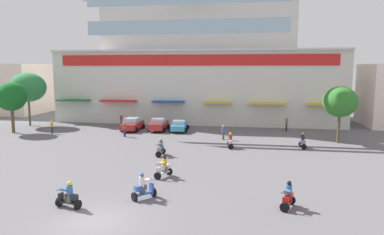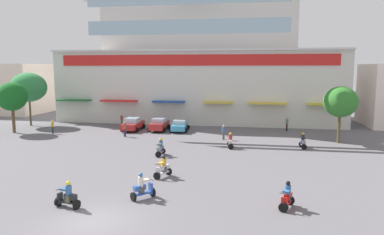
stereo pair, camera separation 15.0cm
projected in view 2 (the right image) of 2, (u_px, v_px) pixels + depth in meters
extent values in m
plane|color=#5F5C60|center=(160.00, 157.00, 30.53)|extent=(128.00, 128.00, 0.00)
cube|color=silver|center=(201.00, 86.00, 53.17)|extent=(39.03, 13.77, 9.70)
cube|color=silver|center=(202.00, 25.00, 52.62)|extent=(26.16, 12.39, 8.02)
cube|color=red|center=(193.00, 60.00, 45.88)|extent=(35.91, 0.12, 1.39)
cube|color=silver|center=(193.00, 50.00, 45.67)|extent=(39.03, 0.70, 0.24)
cube|color=#216630|center=(74.00, 100.00, 48.90)|extent=(4.66, 1.10, 0.20)
cube|color=red|center=(119.00, 101.00, 47.82)|extent=(4.97, 1.10, 0.20)
cube|color=#1E458F|center=(169.00, 102.00, 46.68)|extent=(4.23, 1.10, 0.20)
cube|color=gold|center=(218.00, 103.00, 45.59)|extent=(3.72, 1.10, 0.20)
cube|color=gold|center=(268.00, 103.00, 44.55)|extent=(4.76, 1.10, 0.20)
cube|color=gold|center=(327.00, 104.00, 43.38)|extent=(4.52, 1.10, 0.20)
cube|color=#99B7C6|center=(185.00, 27.00, 40.04)|extent=(23.02, 0.08, 1.60)
cube|color=beige|center=(9.00, 89.00, 59.89)|extent=(11.61, 8.81, 8.17)
cylinder|color=brown|center=(14.00, 120.00, 41.92)|extent=(0.35, 0.35, 3.09)
ellipsoid|color=#165E1F|center=(12.00, 97.00, 41.55)|extent=(3.31, 3.59, 3.30)
cylinder|color=brown|center=(339.00, 128.00, 36.17)|extent=(0.28, 0.28, 3.02)
ellipsoid|color=#2D7028|center=(340.00, 102.00, 35.80)|extent=(3.35, 3.65, 3.08)
cylinder|color=brown|center=(30.00, 113.00, 47.08)|extent=(0.25, 0.25, 3.42)
ellipsoid|color=#2E7D42|center=(29.00, 87.00, 46.62)|extent=(4.65, 4.33, 3.78)
cube|color=#A82322|center=(133.00, 125.00, 43.60)|extent=(1.80, 4.21, 0.71)
cube|color=#A0C1D2|center=(133.00, 120.00, 43.51)|extent=(1.54, 2.11, 0.57)
cylinder|color=black|center=(130.00, 126.00, 45.05)|extent=(0.60, 0.17, 0.60)
cylinder|color=black|center=(143.00, 126.00, 44.77)|extent=(0.60, 0.17, 0.60)
cylinder|color=black|center=(122.00, 129.00, 42.51)|extent=(0.60, 0.17, 0.60)
cylinder|color=black|center=(137.00, 130.00, 42.23)|extent=(0.60, 0.17, 0.60)
cube|color=#AD2725|center=(159.00, 125.00, 43.41)|extent=(1.70, 3.85, 0.78)
cube|color=#9FAEC5|center=(159.00, 120.00, 43.32)|extent=(1.45, 1.93, 0.47)
cylinder|color=black|center=(155.00, 126.00, 44.76)|extent=(0.60, 0.17, 0.60)
cylinder|color=black|center=(168.00, 127.00, 44.49)|extent=(0.60, 0.17, 0.60)
cylinder|color=black|center=(150.00, 130.00, 42.43)|extent=(0.60, 0.17, 0.60)
cylinder|color=black|center=(164.00, 130.00, 42.16)|extent=(0.60, 0.17, 0.60)
cube|color=#3A95C3|center=(180.00, 126.00, 43.04)|extent=(1.97, 3.99, 0.62)
cube|color=#A3B3C2|center=(180.00, 122.00, 42.97)|extent=(1.58, 2.04, 0.46)
cylinder|color=black|center=(174.00, 127.00, 44.33)|extent=(0.61, 0.21, 0.60)
cylinder|color=black|center=(187.00, 127.00, 44.19)|extent=(0.61, 0.21, 0.60)
cylinder|color=black|center=(171.00, 130.00, 41.97)|extent=(0.61, 0.21, 0.60)
cylinder|color=black|center=(185.00, 130.00, 41.83)|extent=(0.61, 0.21, 0.60)
cylinder|color=black|center=(157.00, 176.00, 24.38)|extent=(0.53, 0.34, 0.52)
cylinder|color=black|center=(169.00, 171.00, 25.47)|extent=(0.53, 0.34, 0.52)
cube|color=silver|center=(163.00, 173.00, 24.92)|extent=(0.72, 1.18, 0.10)
cube|color=silver|center=(165.00, 167.00, 25.07)|extent=(0.57, 0.80, 0.28)
cube|color=silver|center=(158.00, 172.00, 24.46)|extent=(0.35, 0.26, 0.67)
cylinder|color=black|center=(158.00, 165.00, 24.36)|extent=(0.49, 0.24, 0.04)
cube|color=#524B4C|center=(164.00, 169.00, 24.99)|extent=(0.41, 0.38, 0.36)
cylinder|color=gold|center=(164.00, 163.00, 24.93)|extent=(0.42, 0.42, 0.57)
sphere|color=black|center=(164.00, 157.00, 24.88)|extent=(0.25, 0.25, 0.25)
cube|color=gold|center=(161.00, 163.00, 24.69)|extent=(0.49, 0.54, 0.10)
cylinder|color=black|center=(230.00, 144.00, 34.75)|extent=(0.53, 0.21, 0.52)
cylinder|color=black|center=(231.00, 147.00, 33.43)|extent=(0.53, 0.21, 0.52)
cube|color=silver|center=(230.00, 145.00, 34.08)|extent=(0.43, 1.20, 0.10)
cube|color=silver|center=(230.00, 141.00, 33.79)|extent=(0.40, 0.78, 0.28)
cube|color=silver|center=(230.00, 142.00, 34.59)|extent=(0.34, 0.18, 0.66)
cylinder|color=black|center=(230.00, 136.00, 34.54)|extent=(0.52, 0.10, 0.04)
cube|color=#444039|center=(230.00, 142.00, 33.92)|extent=(0.35, 0.32, 0.36)
cylinder|color=maroon|center=(230.00, 138.00, 33.85)|extent=(0.36, 0.36, 0.54)
sphere|color=gold|center=(231.00, 134.00, 33.80)|extent=(0.25, 0.25, 0.25)
cube|color=maroon|center=(230.00, 137.00, 34.14)|extent=(0.40, 0.48, 0.10)
cylinder|color=black|center=(304.00, 147.00, 33.36)|extent=(0.53, 0.18, 0.52)
cylinder|color=black|center=(302.00, 144.00, 34.51)|extent=(0.53, 0.18, 0.52)
cube|color=gray|center=(303.00, 145.00, 33.93)|extent=(0.35, 1.04, 0.10)
cube|color=gray|center=(302.00, 141.00, 34.08)|extent=(0.34, 0.67, 0.28)
cube|color=gray|center=(304.00, 144.00, 33.45)|extent=(0.33, 0.16, 0.68)
cylinder|color=black|center=(304.00, 139.00, 33.35)|extent=(0.52, 0.07, 0.04)
cube|color=#2D2651|center=(303.00, 142.00, 34.01)|extent=(0.34, 0.30, 0.36)
cylinder|color=#2F2538|center=(303.00, 137.00, 33.94)|extent=(0.34, 0.34, 0.53)
sphere|color=gold|center=(303.00, 134.00, 33.89)|extent=(0.25, 0.25, 0.25)
cube|color=#2F2538|center=(303.00, 138.00, 33.69)|extent=(0.37, 0.46, 0.10)
cylinder|color=black|center=(283.00, 208.00, 18.88)|extent=(0.54, 0.32, 0.52)
cylinder|color=black|center=(290.00, 200.00, 19.92)|extent=(0.54, 0.32, 0.52)
cube|color=red|center=(287.00, 203.00, 19.39)|extent=(0.64, 1.11, 0.10)
cube|color=red|center=(288.00, 196.00, 19.53)|extent=(0.52, 0.75, 0.28)
cube|color=red|center=(284.00, 203.00, 18.95)|extent=(0.35, 0.24, 0.64)
cylinder|color=black|center=(284.00, 194.00, 18.86)|extent=(0.50, 0.22, 0.04)
cube|color=#2A243D|center=(288.00, 198.00, 19.47)|extent=(0.40, 0.37, 0.36)
cylinder|color=#33608F|center=(288.00, 190.00, 19.40)|extent=(0.41, 0.41, 0.57)
sphere|color=black|center=(288.00, 183.00, 19.35)|extent=(0.25, 0.25, 0.25)
cube|color=#33608F|center=(286.00, 191.00, 19.17)|extent=(0.47, 0.53, 0.10)
cylinder|color=black|center=(153.00, 192.00, 21.25)|extent=(0.48, 0.46, 0.52)
cylinder|color=black|center=(133.00, 197.00, 20.47)|extent=(0.48, 0.46, 0.52)
cube|color=#2D52A2|center=(143.00, 193.00, 20.85)|extent=(0.97, 1.03, 0.10)
cube|color=#2D52A2|center=(139.00, 188.00, 20.66)|extent=(0.71, 0.73, 0.28)
cube|color=#2D52A2|center=(151.00, 189.00, 21.14)|extent=(0.33, 0.32, 0.69)
cylinder|color=black|center=(151.00, 179.00, 21.08)|extent=(0.41, 0.38, 0.04)
cube|color=#494943|center=(141.00, 189.00, 20.74)|extent=(0.43, 0.42, 0.36)
cylinder|color=silver|center=(141.00, 182.00, 20.67)|extent=(0.45, 0.45, 0.57)
sphere|color=#3162A4|center=(141.00, 175.00, 20.62)|extent=(0.25, 0.25, 0.25)
cube|color=silver|center=(145.00, 180.00, 20.84)|extent=(0.55, 0.55, 0.10)
cylinder|color=black|center=(58.00, 201.00, 19.76)|extent=(0.25, 0.54, 0.52)
cylinder|color=black|center=(77.00, 205.00, 19.31)|extent=(0.25, 0.54, 0.52)
cube|color=black|center=(67.00, 202.00, 19.53)|extent=(1.13, 0.50, 0.10)
cube|color=black|center=(70.00, 197.00, 19.40)|extent=(0.74, 0.44, 0.28)
cube|color=black|center=(60.00, 198.00, 19.69)|extent=(0.20, 0.34, 0.64)
cylinder|color=black|center=(59.00, 189.00, 19.62)|extent=(0.14, 0.52, 0.04)
cube|color=#4D5236|center=(69.00, 199.00, 19.45)|extent=(0.34, 0.37, 0.36)
cylinder|color=#2D5588|center=(69.00, 190.00, 19.39)|extent=(0.38, 0.38, 0.58)
sphere|color=gold|center=(68.00, 183.00, 19.33)|extent=(0.25, 0.25, 0.25)
cube|color=#2D5588|center=(65.00, 189.00, 19.48)|extent=(0.50, 0.42, 0.10)
cylinder|color=black|center=(158.00, 155.00, 30.42)|extent=(0.52, 0.16, 0.52)
cylinder|color=black|center=(163.00, 151.00, 31.73)|extent=(0.52, 0.16, 0.52)
cube|color=gray|center=(161.00, 152.00, 31.07)|extent=(0.31, 1.19, 0.10)
cube|color=gray|center=(161.00, 147.00, 31.25)|extent=(0.32, 0.76, 0.28)
cube|color=gray|center=(159.00, 151.00, 30.52)|extent=(0.32, 0.15, 0.68)
cylinder|color=black|center=(159.00, 145.00, 30.42)|extent=(0.52, 0.05, 0.04)
cube|color=#301D51|center=(161.00, 149.00, 31.16)|extent=(0.33, 0.29, 0.36)
cylinder|color=#405F7C|center=(161.00, 144.00, 31.10)|extent=(0.33, 0.33, 0.56)
sphere|color=gold|center=(161.00, 139.00, 31.04)|extent=(0.25, 0.25, 0.25)
cube|color=#405F7C|center=(160.00, 144.00, 30.81)|extent=(0.35, 0.45, 0.10)
cylinder|color=#233444|center=(53.00, 130.00, 41.49)|extent=(0.26, 0.26, 0.80)
cylinder|color=gold|center=(52.00, 124.00, 41.40)|extent=(0.42, 0.42, 0.56)
sphere|color=tan|center=(52.00, 121.00, 41.35)|extent=(0.21, 0.21, 0.21)
cylinder|color=black|center=(287.00, 128.00, 42.99)|extent=(0.24, 0.24, 0.85)
cylinder|color=#557053|center=(287.00, 122.00, 42.88)|extent=(0.39, 0.39, 0.63)
sphere|color=tan|center=(287.00, 118.00, 42.82)|extent=(0.22, 0.22, 0.22)
cylinder|color=#4F4E3F|center=(122.00, 123.00, 46.54)|extent=(0.27, 0.27, 0.88)
cylinder|color=#972F37|center=(122.00, 118.00, 46.44)|extent=(0.44, 0.44, 0.53)
sphere|color=tan|center=(121.00, 115.00, 46.39)|extent=(0.23, 0.23, 0.23)
cylinder|color=brown|center=(223.00, 136.00, 37.96)|extent=(0.32, 0.32, 0.79)
cylinder|color=#44598F|center=(224.00, 130.00, 37.87)|extent=(0.51, 0.51, 0.56)
sphere|color=tan|center=(224.00, 126.00, 37.81)|extent=(0.24, 0.24, 0.24)
cylinder|color=#2C2345|center=(125.00, 133.00, 39.63)|extent=(0.26, 0.26, 0.85)
cylinder|color=brown|center=(125.00, 126.00, 39.53)|extent=(0.42, 0.42, 0.57)
sphere|color=#D79385|center=(125.00, 123.00, 39.48)|extent=(0.22, 0.22, 0.22)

